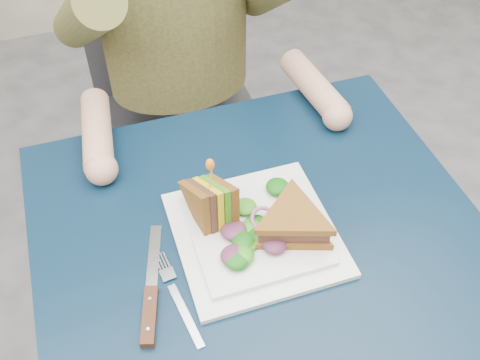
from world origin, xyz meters
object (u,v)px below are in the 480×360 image
object	(u,v)px
table	(267,276)
knife	(150,304)
sandwich_flat	(293,222)
chair	(174,83)
sandwich_upright	(212,204)
fork	(179,300)
plate	(255,233)

from	to	relation	value
table	knife	xyz separation A→B (m)	(-0.21, -0.04, 0.09)
sandwich_flat	table	bearing A→B (deg)	-169.01
chair	sandwich_upright	world-z (taller)	chair
sandwich_flat	fork	world-z (taller)	sandwich_flat
sandwich_upright	fork	size ratio (longest dim) A/B	0.76
chair	knife	bearing A→B (deg)	-104.94
sandwich_upright	knife	bearing A→B (deg)	-137.98
sandwich_upright	knife	xyz separation A→B (m)	(-0.13, -0.12, -0.05)
chair	fork	xyz separation A→B (m)	(-0.16, -0.78, 0.19)
table	sandwich_flat	bearing A→B (deg)	10.99
plate	fork	size ratio (longest dim) A/B	1.45
table	chair	xyz separation A→B (m)	(0.00, 0.73, -0.11)
sandwich_upright	table	bearing A→B (deg)	-47.33
plate	sandwich_upright	size ratio (longest dim) A/B	1.91
plate	sandwich_upright	distance (m)	0.09
fork	table	bearing A→B (deg)	16.19
sandwich_upright	chair	bearing A→B (deg)	83.69
plate	sandwich_flat	distance (m)	0.07
table	knife	size ratio (longest dim) A/B	3.44
knife	sandwich_upright	bearing A→B (deg)	42.02
table	sandwich_upright	xyz separation A→B (m)	(-0.07, 0.08, 0.13)
fork	sandwich_upright	bearing A→B (deg)	54.01
sandwich_flat	knife	xyz separation A→B (m)	(-0.25, -0.05, -0.04)
chair	plate	size ratio (longest dim) A/B	3.58
sandwich_upright	knife	size ratio (longest dim) A/B	0.63
chair	knife	size ratio (longest dim) A/B	4.26
table	plate	xyz separation A→B (m)	(-0.01, 0.03, 0.09)
table	sandwich_flat	size ratio (longest dim) A/B	4.01
chair	plate	distance (m)	0.72
fork	knife	world-z (taller)	knife
chair	sandwich_upright	bearing A→B (deg)	-96.31
sandwich_flat	fork	size ratio (longest dim) A/B	1.04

